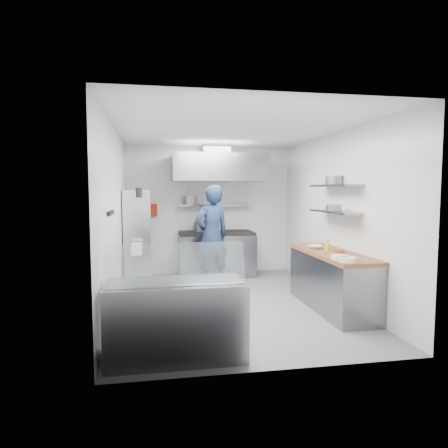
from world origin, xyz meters
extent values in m
plane|color=slate|center=(0.00, 0.00, 0.00)|extent=(5.00, 5.00, 0.00)
plane|color=silver|center=(0.00, 0.00, 2.80)|extent=(5.00, 5.00, 0.00)
cube|color=white|center=(0.00, 2.50, 1.40)|extent=(3.60, 2.80, 0.02)
cube|color=white|center=(0.00, -2.50, 1.40)|extent=(3.60, 2.80, 0.02)
cube|color=white|center=(-1.80, 0.00, 1.40)|extent=(2.80, 5.00, 0.02)
cube|color=white|center=(1.80, 0.00, 1.40)|extent=(2.80, 5.00, 0.02)
cube|color=gray|center=(0.10, 2.10, 0.45)|extent=(1.60, 0.80, 0.90)
cube|color=black|center=(0.10, 2.10, 0.93)|extent=(1.57, 0.78, 0.06)
cylinder|color=slate|center=(-0.24, 2.28, 1.06)|extent=(0.27, 0.27, 0.20)
cylinder|color=slate|center=(0.01, 2.35, 1.08)|extent=(0.33, 0.33, 0.24)
cube|color=gray|center=(0.10, 2.34, 1.52)|extent=(1.60, 0.30, 0.04)
cylinder|color=slate|center=(-0.44, 2.33, 1.63)|extent=(0.28, 0.28, 0.18)
cube|color=gray|center=(0.10, 1.93, 2.30)|extent=(1.90, 1.15, 0.55)
cube|color=slate|center=(0.10, 2.15, 2.68)|extent=(0.55, 0.55, 0.24)
cube|color=#A51E0D|center=(-1.25, 2.44, 1.42)|extent=(0.22, 0.10, 0.26)
imported|color=#172745|center=(-0.13, 1.17, 0.97)|extent=(0.83, 0.69, 1.94)
cube|color=silver|center=(-1.53, 1.60, 0.93)|extent=(0.50, 0.90, 1.85)
cube|color=white|center=(-1.53, 0.88, 0.80)|extent=(0.17, 0.22, 0.20)
cube|color=yellow|center=(-1.53, 1.46, 1.30)|extent=(0.13, 0.17, 0.15)
cylinder|color=black|center=(-1.48, 1.17, 1.80)|extent=(0.12, 0.12, 0.18)
cube|color=black|center=(-1.78, -0.90, 1.55)|extent=(0.04, 0.55, 0.05)
cube|color=gray|center=(1.48, -0.60, 0.42)|extent=(0.62, 2.00, 0.84)
cube|color=brown|center=(1.48, -0.60, 0.87)|extent=(0.65, 2.04, 0.06)
cylinder|color=white|center=(1.31, -1.44, 0.93)|extent=(0.21, 0.21, 0.06)
cylinder|color=white|center=(1.27, -1.27, 0.93)|extent=(0.23, 0.23, 0.06)
cylinder|color=#C77438|center=(1.54, -0.71, 0.93)|extent=(0.17, 0.17, 0.06)
cylinder|color=yellow|center=(1.43, -0.51, 0.99)|extent=(0.06, 0.06, 0.18)
imported|color=white|center=(1.35, -0.25, 0.93)|extent=(0.28, 0.28, 0.06)
cube|color=gray|center=(1.64, -0.30, 1.50)|extent=(0.30, 1.30, 0.04)
cube|color=gray|center=(1.64, -0.30, 1.92)|extent=(0.30, 1.30, 0.04)
cylinder|color=slate|center=(1.56, -0.45, 1.57)|extent=(0.25, 0.25, 0.10)
cylinder|color=slate|center=(1.70, -0.17, 2.01)|extent=(0.29, 0.29, 0.14)
cube|color=gray|center=(-1.00, -2.00, 0.42)|extent=(1.50, 0.70, 0.85)
cube|color=silver|center=(-1.00, -2.12, 1.07)|extent=(1.47, 0.19, 0.42)
camera|label=1|loc=(-1.23, -6.30, 1.85)|focal=32.00mm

